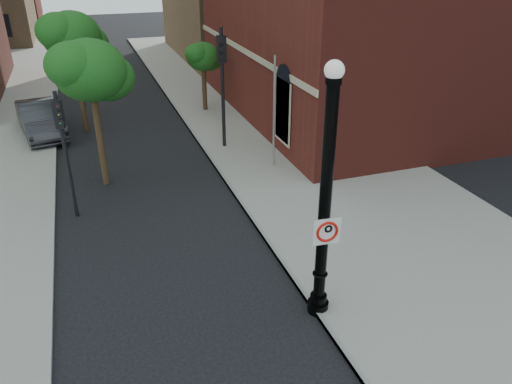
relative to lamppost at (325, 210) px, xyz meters
name	(u,v)px	position (x,y,z in m)	size (l,w,h in m)	color
ground	(230,321)	(-2.14, 0.34, -2.82)	(120.00, 120.00, 0.00)	black
sidewalk_right	(295,145)	(3.86, 10.34, -2.76)	(8.00, 60.00, 0.12)	gray
curb_edge	(209,156)	(-0.09, 10.34, -2.75)	(0.10, 60.00, 0.14)	gray
lamppost	(325,210)	(0.00, 0.00, 0.00)	(0.52, 0.52, 6.10)	black
no_parking_sign	(327,231)	(0.02, -0.16, -0.46)	(0.65, 0.11, 0.65)	white
parked_car	(40,119)	(-6.73, 15.59, -2.04)	(1.65, 4.73, 1.56)	#2A2A2F
traffic_signal_left	(63,135)	(-5.45, 6.93, 0.01)	(0.30, 0.36, 4.19)	black
traffic_signal_right	(222,70)	(0.84, 11.17, 0.63)	(0.35, 0.43, 5.12)	black
utility_pole	(274,114)	(2.11, 8.52, -0.60)	(0.09, 0.09, 4.44)	#999999
street_tree_a	(91,72)	(-4.31, 9.22, 1.36)	(2.94, 2.65, 5.29)	#332414
street_tree_b	(73,38)	(-4.75, 15.62, 1.51)	(3.04, 2.75, 5.48)	#332414
street_tree_c	(203,58)	(1.38, 16.66, 0.02)	(2.01, 1.81, 3.62)	#332414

